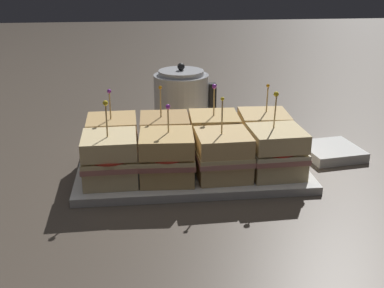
{
  "coord_description": "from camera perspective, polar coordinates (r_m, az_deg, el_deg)",
  "views": [
    {
      "loc": [
        -0.11,
        -1.01,
        0.46
      ],
      "look_at": [
        0.0,
        0.0,
        0.07
      ],
      "focal_mm": 45.0,
      "sensor_mm": 36.0,
      "label": 1
    }
  ],
  "objects": [
    {
      "name": "ground_plane",
      "position": [
        1.11,
        -0.0,
        -3.49
      ],
      "size": [
        6.0,
        6.0,
        0.0
      ],
      "primitive_type": "plane",
      "color": "#4C4238"
    },
    {
      "name": "serving_platter",
      "position": [
        1.11,
        -0.0,
        -3.06
      ],
      "size": [
        0.52,
        0.28,
        0.02
      ],
      "color": "silver",
      "rests_on": "ground_plane"
    },
    {
      "name": "sandwich_front_far_left",
      "position": [
        1.03,
        -9.67,
        -1.72
      ],
      "size": [
        0.12,
        0.12,
        0.18
      ],
      "color": "beige",
      "rests_on": "serving_platter"
    },
    {
      "name": "sandwich_front_center_left",
      "position": [
        1.02,
        -3.01,
        -1.52
      ],
      "size": [
        0.12,
        0.12,
        0.16
      ],
      "color": "tan",
      "rests_on": "serving_platter"
    },
    {
      "name": "sandwich_front_center_right",
      "position": [
        1.04,
        3.67,
        -1.3
      ],
      "size": [
        0.12,
        0.12,
        0.18
      ],
      "color": "#DBB77A",
      "rests_on": "serving_platter"
    },
    {
      "name": "sandwich_front_far_right",
      "position": [
        1.06,
        9.92,
        -0.91
      ],
      "size": [
        0.12,
        0.12,
        0.18
      ],
      "color": "beige",
      "rests_on": "serving_platter"
    },
    {
      "name": "sandwich_back_far_left",
      "position": [
        1.14,
        -9.39,
        0.58
      ],
      "size": [
        0.12,
        0.12,
        0.17
      ],
      "color": "tan",
      "rests_on": "serving_platter"
    },
    {
      "name": "sandwich_back_center_left",
      "position": [
        1.13,
        -3.24,
        0.78
      ],
      "size": [
        0.12,
        0.12,
        0.18
      ],
      "color": "tan",
      "rests_on": "serving_platter"
    },
    {
      "name": "sandwich_back_center_right",
      "position": [
        1.15,
        2.59,
        1.02
      ],
      "size": [
        0.12,
        0.12,
        0.18
      ],
      "color": "tan",
      "rests_on": "serving_platter"
    },
    {
      "name": "sandwich_back_far_right",
      "position": [
        1.17,
        8.45,
        1.26
      ],
      "size": [
        0.12,
        0.12,
        0.17
      ],
      "color": "#DBB77A",
      "rests_on": "serving_platter"
    },
    {
      "name": "kettle_steel",
      "position": [
        1.33,
        -1.27,
        4.8
      ],
      "size": [
        0.17,
        0.15,
        0.2
      ],
      "color": "#B7BABF",
      "rests_on": "ground_plane"
    },
    {
      "name": "napkin_stack",
      "position": [
        1.25,
        16.16,
        -0.84
      ],
      "size": [
        0.15,
        0.15,
        0.02
      ],
      "color": "white",
      "rests_on": "ground_plane"
    }
  ]
}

